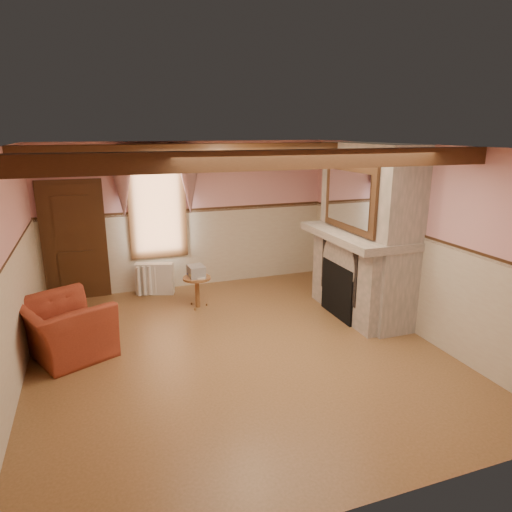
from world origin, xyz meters
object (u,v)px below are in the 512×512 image
object	(u,v)px
bowl	(350,226)
oil_lamp	(339,216)
mantel_clock	(339,219)
side_table	(197,292)
armchair	(64,328)
radiator	(155,279)

from	to	relation	value
bowl	oil_lamp	xyz separation A→B (m)	(0.00, 0.38, 0.09)
mantel_clock	oil_lamp	world-z (taller)	oil_lamp
bowl	mantel_clock	size ratio (longest dim) A/B	1.57
side_table	bowl	bearing A→B (deg)	-21.47
armchair	bowl	bearing A→B (deg)	-112.54
side_table	bowl	size ratio (longest dim) A/B	1.46
armchair	radiator	size ratio (longest dim) A/B	1.71
side_table	mantel_clock	bearing A→B (deg)	-13.28
radiator	mantel_clock	bearing A→B (deg)	-7.15
bowl	radiator	bearing A→B (deg)	148.21
mantel_clock	oil_lamp	xyz separation A→B (m)	(0.00, -0.00, 0.04)
side_table	radiator	size ratio (longest dim) A/B	0.79
radiator	mantel_clock	distance (m)	3.57
armchair	oil_lamp	size ratio (longest dim) A/B	4.28
armchair	mantel_clock	world-z (taller)	mantel_clock
radiator	oil_lamp	bearing A→B (deg)	-7.17
bowl	side_table	bearing A→B (deg)	158.53
side_table	bowl	world-z (taller)	bowl
side_table	radiator	distance (m)	1.10
side_table	oil_lamp	world-z (taller)	oil_lamp
bowl	mantel_clock	bearing A→B (deg)	90.00
side_table	oil_lamp	bearing A→B (deg)	-13.32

